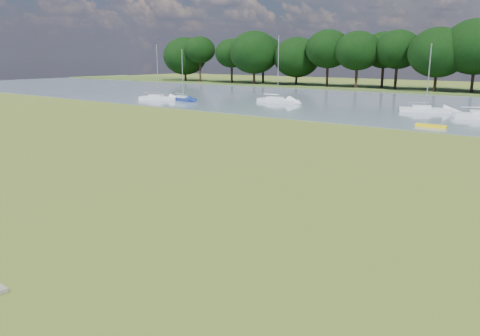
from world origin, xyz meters
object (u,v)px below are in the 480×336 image
Objects in this scene: kayak at (431,126)px; sailboat_3 at (425,108)px; sailboat_8 at (183,98)px; sailboat_0 at (158,97)px; sailboat_7 at (277,99)px.

sailboat_3 is at bearing 109.71° from kayak.
kayak is at bearing -93.27° from sailboat_3.
sailboat_3 is at bearing 25.35° from sailboat_8.
sailboat_0 is at bearing 170.93° from sailboat_3.
sailboat_8 is at bearing -8.10° from sailboat_0.
sailboat_3 reaches higher than kayak.
sailboat_0 is 0.88× the size of sailboat_7.
sailboat_0 is 3.95m from sailboat_8.
sailboat_0 reaches higher than sailboat_8.
kayak is 0.34× the size of sailboat_0.
sailboat_8 is at bearing 173.13° from kayak.
sailboat_7 is at bearing 39.72° from sailboat_8.
sailboat_8 is at bearing 170.42° from sailboat_3.
sailboat_0 reaches higher than sailboat_3.
kayak is at bearing 5.08° from sailboat_8.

